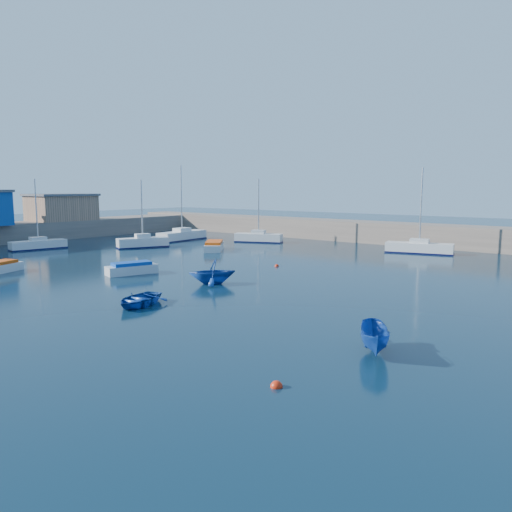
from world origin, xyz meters
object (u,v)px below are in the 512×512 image
Objects in this scene: sailboat_3 at (143,242)px; sailboat_5 at (259,237)px; motorboat_1 at (132,268)px; sailboat_4 at (182,235)px; sailboat_6 at (419,248)px; sailboat_2 at (38,244)px; brick_shed_a at (62,208)px; dinghy_center at (138,299)px; dinghy_left at (212,272)px; dinghy_right at (375,339)px; motorboat_2 at (214,246)px.

sailboat_5 reaches higher than sailboat_3.
motorboat_1 is (13.88, -12.03, -0.18)m from sailboat_3.
sailboat_4 is 1.09× the size of sailboat_6.
sailboat_2 is at bearing 110.44° from sailboat_6.
brick_shed_a reaches higher than dinghy_center.
sailboat_3 is 0.87× the size of sailboat_6.
dinghy_left is (7.97, 1.12, 0.42)m from motorboat_1.
dinghy_left is at bearing -15.74° from brick_shed_a.
sailboat_4 reaches higher than motorboat_1.
dinghy_center is 1.07× the size of dinghy_left.
dinghy_center is at bearing -15.87° from sailboat_3.
sailboat_3 is 0.80× the size of sailboat_4.
sailboat_4 is 31.16m from dinghy_left.
sailboat_3 is at bearing -78.00° from sailboat_4.
sailboat_6 is 2.51× the size of dinghy_center.
motorboat_1 is at bearing -21.17° from brick_shed_a.
sailboat_2 is 0.98× the size of sailboat_5.
sailboat_3 reaches higher than dinghy_right.
motorboat_1 is 1.19× the size of dinghy_center.
sailboat_6 is at bearing 18.37° from brick_shed_a.
sailboat_3 reaches higher than brick_shed_a.
motorboat_1 is at bearing -55.98° from sailboat_4.
sailboat_3 is 2.48× the size of dinghy_right.
sailboat_6 reaches higher than motorboat_2.
sailboat_4 reaches higher than sailboat_6.
sailboat_6 is (27.03, 15.35, -0.03)m from sailboat_3.
sailboat_4 reaches higher than motorboat_2.
sailboat_2 is at bearing -171.89° from motorboat_1.
dinghy_right is at bearing -1.59° from sailboat_2.
sailboat_3 is 41.71m from dinghy_right.
sailboat_2 reaches higher than dinghy_right.
dinghy_left is (14.93, -23.89, 0.27)m from sailboat_5.
sailboat_2 is 0.80× the size of sailboat_4.
sailboat_3 is 18.37m from motorboat_1.
sailboat_5 is 25.97m from motorboat_1.
motorboat_2 is at bearing 114.77° from dinghy_right.
sailboat_4 is (15.57, 8.14, -3.45)m from brick_shed_a.
dinghy_right is (14.69, 0.97, 0.24)m from dinghy_center.
sailboat_2 is 0.88× the size of sailboat_6.
brick_shed_a is 2.53× the size of dinghy_right.
sailboat_6 is (29.57, 6.85, -0.04)m from sailboat_4.
sailboat_6 reaches higher than brick_shed_a.
sailboat_2 is at bearing -148.36° from dinghy_left.
sailboat_6 is at bearing -106.15° from sailboat_5.
sailboat_4 is at bearing 116.14° from motorboat_2.
sailboat_2 reaches higher than dinghy_center.
dinghy_center is (41.25, -18.89, -3.73)m from brick_shed_a.
sailboat_3 is at bearing 156.24° from motorboat_1.
sailboat_5 is 2.54× the size of dinghy_right.
sailboat_3 is 1.84× the size of motorboat_1.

